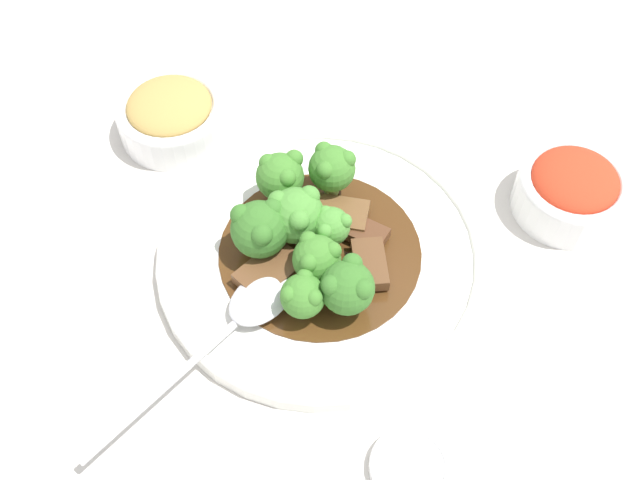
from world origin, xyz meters
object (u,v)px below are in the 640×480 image
broccoli_floret_7 (260,228)px  side_bowl_kimchi (571,189)px  main_plate (320,255)px  beef_strip_1 (370,264)px  serving_spoon (246,312)px  broccoli_floret_3 (332,227)px  beef_strip_2 (341,215)px  broccoli_floret_4 (283,175)px  broccoli_floret_5 (347,287)px  beef_strip_0 (270,272)px  broccoli_floret_6 (332,168)px  broccoli_floret_1 (296,215)px  beef_strip_3 (363,232)px  side_bowl_appetizer (171,115)px  sauce_dish (410,467)px  broccoli_floret_0 (317,258)px  broccoli_floret_2 (303,295)px

broccoli_floret_7 → side_bowl_kimchi: size_ratio=0.53×
main_plate → beef_strip_1: bearing=-146.7°
serving_spoon → broccoli_floret_7: bearing=-40.0°
broccoli_floret_3 → beef_strip_2: bearing=-49.3°
broccoli_floret_4 → broccoli_floret_5: size_ratio=1.03×
beef_strip_0 → broccoli_floret_6: size_ratio=1.16×
main_plate → broccoli_floret_7: size_ratio=5.34×
main_plate → beef_strip_0: size_ratio=4.65×
broccoli_floret_1 → broccoli_floret_7: 0.04m
broccoli_floret_6 → broccoli_floret_7: size_ratio=0.99×
beef_strip_3 → broccoli_floret_1: bearing=57.3°
beef_strip_2 → beef_strip_3: beef_strip_2 is taller
beef_strip_1 → serving_spoon: (0.02, 0.12, 0.00)m
broccoli_floret_6 → side_bowl_appetizer: 0.19m
broccoli_floret_1 → sauce_dish: (-0.23, 0.04, -0.04)m
side_bowl_appetizer → broccoli_floret_1: bearing=-170.0°
beef_strip_0 → side_bowl_appetizer: 0.22m
broccoli_floret_3 → serving_spoon: 0.11m
sauce_dish → beef_strip_1: bearing=-23.5°
main_plate → broccoli_floret_0: (-0.02, 0.02, 0.04)m
broccoli_floret_0 → side_bowl_kimchi: broccoli_floret_0 is taller
serving_spoon → side_bowl_kimchi: 0.33m
main_plate → beef_strip_0: (-0.00, 0.05, 0.02)m
side_bowl_kimchi → sauce_dish: bearing=115.0°
beef_strip_2 → broccoli_floret_7: 0.09m
side_bowl_kimchi → side_bowl_appetizer: size_ratio=0.94×
beef_strip_0 → broccoli_floret_7: 0.04m
broccoli_floret_7 → broccoli_floret_3: bearing=-118.8°
broccoli_floret_5 → beef_strip_1: bearing=-61.0°
broccoli_floret_3 → broccoli_floret_7: broccoli_floret_7 is taller
beef_strip_2 → broccoli_floret_5: broccoli_floret_5 is taller
beef_strip_3 → side_bowl_appetizer: size_ratio=0.47×
broccoli_floret_0 → broccoli_floret_2: broccoli_floret_0 is taller
broccoli_floret_5 → serving_spoon: size_ratio=0.23×
beef_strip_0 → broccoli_floret_5: (-0.06, -0.04, 0.02)m
broccoli_floret_0 → broccoli_floret_6: (0.08, -0.06, 0.00)m
side_bowl_appetizer → sauce_dish: size_ratio=1.74×
main_plate → broccoli_floret_2: bearing=135.5°
broccoli_floret_4 → side_bowl_appetizer: 0.16m
broccoli_floret_3 → broccoli_floret_4: 0.07m
broccoli_floret_0 → side_bowl_appetizer: bearing=6.1°
serving_spoon → side_bowl_appetizer: (0.25, -0.05, 0.00)m
broccoli_floret_7 → side_bowl_appetizer: 0.20m
beef_strip_3 → side_bowl_appetizer: bearing=20.6°
broccoli_floret_1 → broccoli_floret_7: size_ratio=0.98×
broccoli_floret_6 → broccoli_floret_7: bearing=104.6°
beef_strip_0 → sauce_dish: 0.21m
beef_strip_2 → sauce_dish: size_ratio=0.93×
broccoli_floret_1 → broccoli_floret_6: (0.03, -0.06, 0.00)m
beef_strip_2 → side_bowl_kimchi: side_bowl_kimchi is taller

